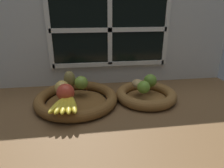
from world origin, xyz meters
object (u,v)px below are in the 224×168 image
potato_back (148,82)px  lime_far (150,81)px  pear_brown (70,80)px  apple_green_back (81,83)px  fruit_bowl_left (76,99)px  banana_bunch_front (66,104)px  fruit_bowl_right (146,95)px  potato_oblong (138,84)px  apple_golden_left (62,88)px  apple_red_front (66,92)px  lime_near (144,87)px

potato_back → lime_far: 1.51cm
pear_brown → apple_green_back: bearing=-22.6°
fruit_bowl_left → banana_bunch_front: banana_bunch_front is taller
fruit_bowl_right → potato_oblong: size_ratio=4.25×
pear_brown → banana_bunch_front: (-0.47, -20.51, -2.90)cm
potato_back → pear_brown: bearing=174.8°
fruit_bowl_right → apple_golden_left: bearing=179.4°
apple_red_front → lime_far: apple_red_front is taller
fruit_bowl_right → potato_back: bearing=65.6°
fruit_bowl_left → fruit_bowl_right: same height
apple_green_back → lime_far: apple_green_back is taller
fruit_bowl_left → fruit_bowl_right: size_ratio=1.30×
apple_green_back → apple_red_front: bearing=-118.3°
apple_golden_left → apple_red_front: bearing=-73.1°
potato_back → potato_oblong: size_ratio=0.88×
apple_green_back → potato_oblong: apple_green_back is taller
fruit_bowl_left → apple_green_back: apple_green_back is taller
lime_near → lime_far: lime_far is taller
fruit_bowl_right → apple_green_back: 32.20cm
potato_back → lime_near: 9.45cm
potato_oblong → lime_near: 6.76cm
pear_brown → potato_back: pear_brown is taller
lime_far → pear_brown: bearing=174.2°
fruit_bowl_left → banana_bunch_front: 13.75cm
potato_back → potato_oblong: bearing=-164.1°
apple_golden_left → apple_red_front: 7.30cm
banana_bunch_front → pear_brown: bearing=88.7°
pear_brown → potato_back: 38.92cm
fruit_bowl_left → lime_near: bearing=-7.1°
fruit_bowl_left → apple_red_front: bearing=-121.4°
fruit_bowl_right → banana_bunch_front: size_ratio=1.68×
fruit_bowl_right → potato_back: size_ratio=4.83×
apple_green_back → pear_brown: (-5.56, 2.31, 1.07)cm
apple_golden_left → apple_red_front: size_ratio=0.87×
lime_near → fruit_bowl_left: bearing=172.9°
fruit_bowl_left → lime_near: size_ratio=6.39×
pear_brown → fruit_bowl_right: bearing=-12.1°
potato_back → apple_green_back: bearing=177.9°
fruit_bowl_right → apple_golden_left: size_ratio=4.43×
potato_oblong → lime_far: (6.58, 1.07, 1.00)cm
apple_green_back → pear_brown: bearing=157.4°
fruit_bowl_right → apple_red_front: 38.76cm
fruit_bowl_right → pear_brown: size_ratio=3.36×
fruit_bowl_left → pear_brown: pear_brown is taller
lime_far → apple_golden_left: bearing=-175.4°
apple_red_front → lime_far: bearing=14.3°
apple_golden_left → potato_oblong: size_ratio=0.96×
banana_bunch_front → lime_near: 35.73cm
apple_red_front → apple_green_back: size_ratio=1.14×
apple_red_front → apple_golden_left: bearing=106.9°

